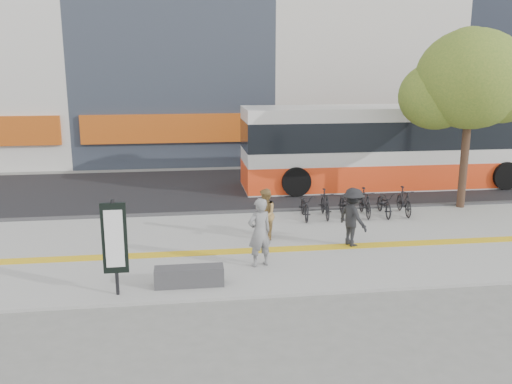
{
  "coord_description": "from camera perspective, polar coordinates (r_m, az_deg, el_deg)",
  "views": [
    {
      "loc": [
        -2.67,
        -13.27,
        5.15
      ],
      "look_at": [
        -0.6,
        2.0,
        1.51
      ],
      "focal_mm": 38.54,
      "sensor_mm": 36.0,
      "label": 1
    }
  ],
  "objects": [
    {
      "name": "bicycle_row",
      "position": [
        18.76,
        10.17,
        -1.2
      ],
      "size": [
        4.08,
        1.64,
        0.93
      ],
      "color": "black",
      "rests_on": "sidewalk"
    },
    {
      "name": "sidewalk",
      "position": [
        15.85,
        2.4,
        -5.51
      ],
      "size": [
        40.0,
        7.0,
        0.08
      ],
      "primitive_type": "cube",
      "color": "gray",
      "rests_on": "ground"
    },
    {
      "name": "seated_woman",
      "position": [
        13.89,
        0.37,
        -4.21
      ],
      "size": [
        0.76,
        0.63,
        1.78
      ],
      "primitive_type": "imported",
      "rotation": [
        0.0,
        0.0,
        3.5
      ],
      "color": "black",
      "rests_on": "sidewalk"
    },
    {
      "name": "pedestrian_dark",
      "position": [
        15.68,
        10.02,
        -2.57
      ],
      "size": [
        0.97,
        1.23,
        1.67
      ],
      "primitive_type": "imported",
      "rotation": [
        0.0,
        0.0,
        1.95
      ],
      "color": "black",
      "rests_on": "sidewalk"
    },
    {
      "name": "bus",
      "position": [
        23.71,
        14.01,
        4.37
      ],
      "size": [
        12.53,
        2.97,
        3.34
      ],
      "color": "silver",
      "rests_on": "street"
    },
    {
      "name": "street",
      "position": [
        23.0,
        -0.87,
        0.44
      ],
      "size": [
        40.0,
        8.0,
        0.06
      ],
      "primitive_type": "cube",
      "color": "black",
      "rests_on": "ground"
    },
    {
      "name": "ground",
      "position": [
        14.48,
        3.44,
        -7.55
      ],
      "size": [
        120.0,
        120.0,
        0.0
      ],
      "primitive_type": "plane",
      "color": "slate",
      "rests_on": "ground"
    },
    {
      "name": "pedestrian_tan",
      "position": [
        15.96,
        0.94,
        -2.36
      ],
      "size": [
        0.65,
        0.8,
        1.52
      ],
      "primitive_type": "imported",
      "rotation": [
        0.0,
        0.0,
        -1.68
      ],
      "color": "olive",
      "rests_on": "sidewalk"
    },
    {
      "name": "street_tree",
      "position": [
        20.6,
        21.22,
        10.66
      ],
      "size": [
        4.4,
        3.8,
        6.31
      ],
      "color": "#39251A",
      "rests_on": "sidewalk"
    },
    {
      "name": "signboard",
      "position": [
        12.45,
        -14.47,
        -4.82
      ],
      "size": [
        0.55,
        0.1,
        2.2
      ],
      "color": "black",
      "rests_on": "sidewalk"
    },
    {
      "name": "bench",
      "position": [
        13.0,
        -6.95,
        -8.67
      ],
      "size": [
        1.6,
        0.45,
        0.45
      ],
      "primitive_type": "cube",
      "color": "#343437",
      "rests_on": "sidewalk"
    },
    {
      "name": "curb",
      "position": [
        19.15,
        0.57,
        -2.08
      ],
      "size": [
        40.0,
        0.25,
        0.14
      ],
      "primitive_type": "cube",
      "color": "#343437",
      "rests_on": "ground"
    },
    {
      "name": "tactile_strip",
      "position": [
        15.37,
        2.72,
        -5.95
      ],
      "size": [
        40.0,
        0.45,
        0.01
      ],
      "primitive_type": "cube",
      "color": "gold",
      "rests_on": "sidewalk"
    }
  ]
}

